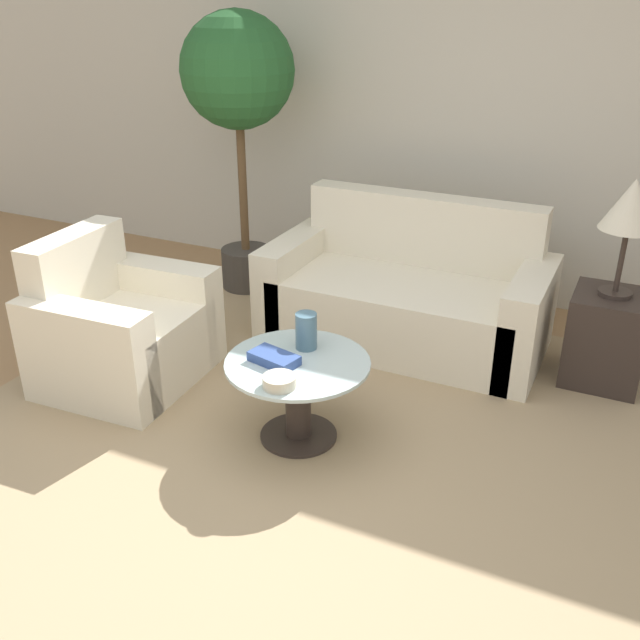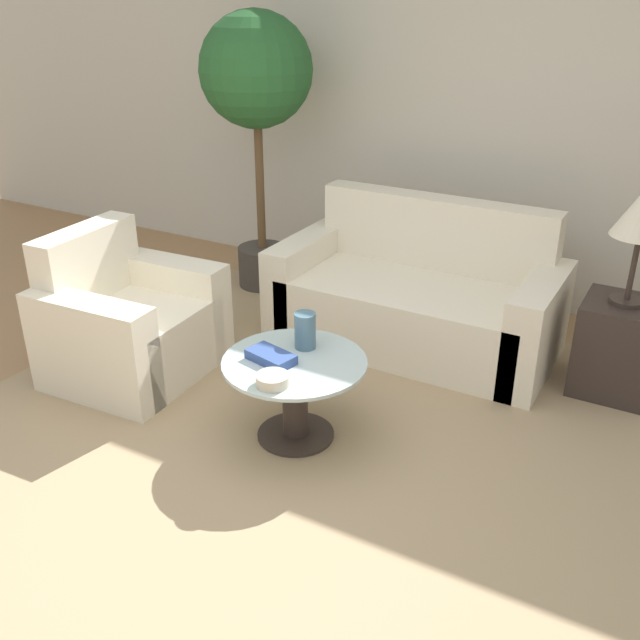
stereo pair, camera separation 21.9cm
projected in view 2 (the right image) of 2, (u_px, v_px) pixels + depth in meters
The scene contains 11 objects.
ground_plane at pixel (216, 507), 3.14m from camera, with size 14.00×14.00×0.00m, color #9E754C.
wall_back at pixel (461, 111), 4.83m from camera, with size 10.00×0.06×2.60m.
rug at pixel (296, 435), 3.62m from camera, with size 3.52×3.47×0.01m.
sofa_main at pixel (418, 299), 4.49m from camera, with size 1.73×0.84×0.88m.
armchair at pixel (126, 326), 4.13m from camera, with size 0.82×0.93×0.84m.
coffee_table at pixel (295, 388), 3.50m from camera, with size 0.71×0.71×0.44m.
side_table at pixel (617, 347), 3.92m from camera, with size 0.42×0.42×0.53m.
potted_plant at pixel (256, 88), 4.82m from camera, with size 0.77×0.77×1.94m.
vase at pixel (304, 330), 3.53m from camera, with size 0.11×0.11×0.19m.
bowl at pixel (273, 380), 3.22m from camera, with size 0.15×0.15×0.05m.
book_stack at pixel (271, 357), 3.42m from camera, with size 0.26×0.18×0.05m.
Camera 2 is at (1.62, -1.93, 2.09)m, focal length 40.00 mm.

